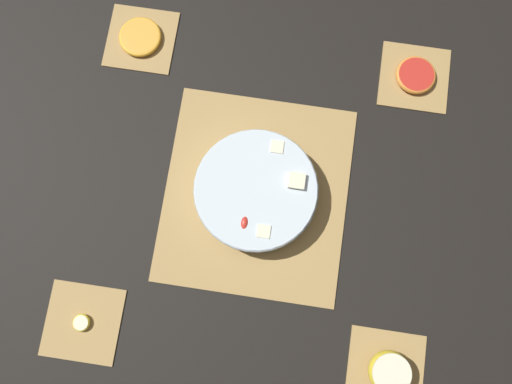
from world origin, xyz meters
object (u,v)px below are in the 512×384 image
fruit_salad_bowl (256,191)px  banana_coin_single (81,323)px  grapefruit_slice (416,75)px  orange_slice_whole (140,37)px  apple_half (389,372)px

fruit_salad_bowl → banana_coin_single: bearing=135.5°
banana_coin_single → grapefruit_slice: (0.59, -0.58, 0.00)m
fruit_salad_bowl → grapefruit_slice: (0.30, -0.29, -0.03)m
fruit_salad_bowl → orange_slice_whole: size_ratio=2.67×
apple_half → grapefruit_slice: (0.59, 0.00, -0.02)m
fruit_salad_bowl → banana_coin_single: 0.42m
banana_coin_single → orange_slice_whole: bearing=-0.0°
fruit_salad_bowl → orange_slice_whole: fruit_salad_bowl is taller
orange_slice_whole → banana_coin_single: 0.59m
apple_half → grapefruit_slice: 0.59m
apple_half → banana_coin_single: size_ratio=2.34×
fruit_salad_bowl → apple_half: bearing=-135.5°
apple_half → orange_slice_whole: 0.83m
grapefruit_slice → orange_slice_whole: bearing=90.0°
apple_half → banana_coin_single: (0.00, 0.58, -0.02)m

